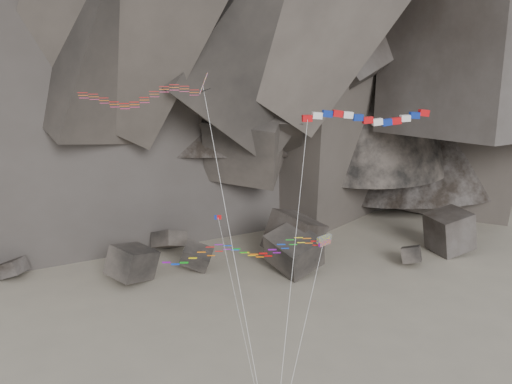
{
  "coord_description": "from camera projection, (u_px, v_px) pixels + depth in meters",
  "views": [
    {
      "loc": [
        -3.68,
        -40.28,
        28.63
      ],
      "look_at": [
        3.07,
        6.0,
        16.96
      ],
      "focal_mm": 40.0,
      "sensor_mm": 36.0,
      "label": 1
    }
  ],
  "objects": [
    {
      "name": "boulder_field",
      "position": [
        234.0,
        252.0,
        77.07
      ],
      "size": [
        76.51,
        17.97,
        7.99
      ],
      "color": "#47423F",
      "rests_on": "ground"
    },
    {
      "name": "delta_kite",
      "position": [
        135.0,
        95.0,
        40.61
      ],
      "size": [
        12.82,
        10.67,
        25.78
      ],
      "rotation": [
        0.0,
        0.0,
        -0.12
      ],
      "color": "red",
      "rests_on": "ground"
    },
    {
      "name": "banner_kite",
      "position": [
        366.0,
        119.0,
        43.35
      ],
      "size": [
        13.85,
        10.12,
        22.85
      ],
      "rotation": [
        0.0,
        0.0,
        -0.01
      ],
      "color": "red",
      "rests_on": "ground"
    },
    {
      "name": "parafoil_kite",
      "position": [
        239.0,
        250.0,
        44.96
      ],
      "size": [
        13.85,
        10.51,
        13.06
      ],
      "rotation": [
        0.0,
        0.0,
        0.42
      ],
      "color": "#CDD40B",
      "rests_on": "ground"
    },
    {
      "name": "pennant_kite",
      "position": [
        228.0,
        264.0,
        43.26
      ],
      "size": [
        2.88,
        10.61,
        14.68
      ],
      "rotation": [
        0.0,
        0.0,
        -0.07
      ],
      "color": "red",
      "rests_on": "ground"
    }
  ]
}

